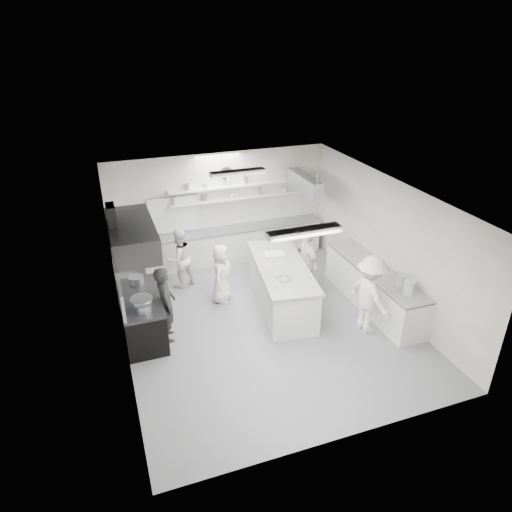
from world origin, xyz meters
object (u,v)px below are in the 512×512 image
object	(u,v)px
right_counter	(373,287)
cook_back	(179,258)
prep_island	(281,287)
stove	(142,317)
back_counter	(234,244)
cook_stove	(166,304)

from	to	relation	value
right_counter	cook_back	world-z (taller)	cook_back
prep_island	cook_back	xyz separation A→B (m)	(-2.04, 1.73, 0.26)
stove	back_counter	distance (m)	4.03
cook_back	stove	bearing A→B (deg)	35.11
prep_island	stove	bearing A→B (deg)	-169.59
prep_island	cook_stove	world-z (taller)	cook_stove
right_counter	cook_stove	size ratio (longest dim) A/B	1.97
stove	back_counter	bearing A→B (deg)	43.99
stove	cook_stove	world-z (taller)	cook_stove
right_counter	prep_island	xyz separation A→B (m)	(-2.04, 0.70, 0.04)
back_counter	cook_stove	xyz separation A→B (m)	(-2.42, -3.07, 0.38)
cook_stove	cook_back	bearing A→B (deg)	-15.37
cook_back	back_counter	bearing A→B (deg)	-172.81
back_counter	cook_stove	distance (m)	3.93
cook_stove	cook_back	distance (m)	2.21
prep_island	cook_back	distance (m)	2.69
stove	back_counter	world-z (taller)	back_counter
stove	cook_stove	bearing A→B (deg)	-29.19
back_counter	prep_island	size ratio (longest dim) A/B	1.81
stove	back_counter	size ratio (longest dim) A/B	0.36
stove	cook_stove	size ratio (longest dim) A/B	1.07
stove	cook_stove	distance (m)	0.67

